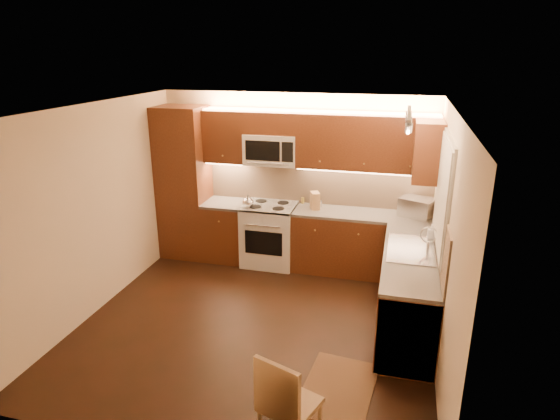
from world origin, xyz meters
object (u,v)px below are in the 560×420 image
(toaster_oven, at_px, (417,207))
(soap_bottle, at_px, (431,231))
(kettle, at_px, (248,201))
(sink, at_px, (412,244))
(stove, at_px, (270,234))
(microwave, at_px, (272,149))
(knife_block, at_px, (315,201))
(dining_chair, at_px, (290,402))

(toaster_oven, height_order, soap_bottle, toaster_oven)
(kettle, relative_size, toaster_oven, 0.44)
(kettle, bearing_deg, sink, -39.59)
(stove, height_order, microwave, microwave)
(kettle, relative_size, knife_block, 0.77)
(sink, xyz_separation_m, toaster_oven, (0.07, 1.21, 0.05))
(dining_chair, bearing_deg, stove, 128.42)
(toaster_oven, bearing_deg, kettle, -149.73)
(soap_bottle, distance_m, dining_chair, 2.94)
(microwave, height_order, soap_bottle, microwave)
(stove, height_order, sink, sink)
(stove, xyz_separation_m, knife_block, (0.66, 0.06, 0.56))
(soap_bottle, bearing_deg, dining_chair, -118.89)
(knife_block, bearing_deg, kettle, 170.57)
(sink, height_order, knife_block, knife_block)
(microwave, bearing_deg, sink, -32.21)
(stove, bearing_deg, toaster_oven, 2.43)
(stove, distance_m, kettle, 0.64)
(toaster_oven, xyz_separation_m, knife_block, (-1.41, -0.03, -0.01))
(sink, bearing_deg, kettle, 157.20)
(stove, height_order, knife_block, knife_block)
(sink, bearing_deg, stove, 150.64)
(knife_block, bearing_deg, sink, -64.52)
(microwave, height_order, dining_chair, microwave)
(toaster_oven, height_order, dining_chair, toaster_oven)
(stove, relative_size, kettle, 4.86)
(stove, distance_m, toaster_oven, 2.15)
(microwave, height_order, toaster_oven, microwave)
(kettle, bearing_deg, dining_chair, -83.42)
(soap_bottle, xyz_separation_m, dining_chair, (-1.12, -2.66, -0.54))
(dining_chair, bearing_deg, toaster_oven, 94.72)
(stove, relative_size, sink, 1.07)
(sink, distance_m, knife_block, 1.79)
(kettle, height_order, dining_chair, kettle)
(stove, distance_m, microwave, 1.27)
(microwave, distance_m, knife_block, 0.96)
(toaster_oven, bearing_deg, sink, -69.34)
(microwave, bearing_deg, dining_chair, -72.40)
(stove, height_order, toaster_oven, toaster_oven)
(soap_bottle, bearing_deg, sink, -125.60)
(kettle, bearing_deg, microwave, 31.61)
(stove, relative_size, soap_bottle, 4.93)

